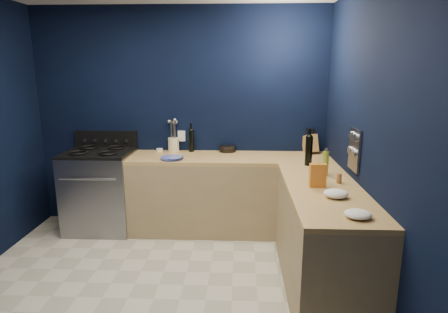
# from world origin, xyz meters

# --- Properties ---
(floor) EXTENTS (3.50, 3.50, 0.02)m
(floor) POSITION_xyz_m (0.00, 0.00, -0.01)
(floor) COLOR #B8B2A0
(floor) RESTS_ON ground
(wall_back) EXTENTS (3.50, 0.02, 2.60)m
(wall_back) POSITION_xyz_m (0.00, 1.76, 1.30)
(wall_back) COLOR black
(wall_back) RESTS_ON ground
(wall_right) EXTENTS (0.02, 3.50, 2.60)m
(wall_right) POSITION_xyz_m (1.76, 0.00, 1.30)
(wall_right) COLOR black
(wall_right) RESTS_ON ground
(wall_front) EXTENTS (3.50, 0.02, 2.60)m
(wall_front) POSITION_xyz_m (0.00, -1.76, 1.30)
(wall_front) COLOR black
(wall_front) RESTS_ON ground
(cab_back) EXTENTS (2.30, 0.63, 0.86)m
(cab_back) POSITION_xyz_m (0.60, 1.44, 0.43)
(cab_back) COLOR #9A835A
(cab_back) RESTS_ON floor
(top_back) EXTENTS (2.30, 0.63, 0.04)m
(top_back) POSITION_xyz_m (0.60, 1.44, 0.88)
(top_back) COLOR olive
(top_back) RESTS_ON cab_back
(cab_right) EXTENTS (0.63, 1.67, 0.86)m
(cab_right) POSITION_xyz_m (1.44, 0.29, 0.43)
(cab_right) COLOR #9A835A
(cab_right) RESTS_ON floor
(top_right) EXTENTS (0.63, 1.67, 0.04)m
(top_right) POSITION_xyz_m (1.44, 0.29, 0.88)
(top_right) COLOR olive
(top_right) RESTS_ON cab_right
(gas_range) EXTENTS (0.76, 0.66, 0.92)m
(gas_range) POSITION_xyz_m (-0.93, 1.42, 0.46)
(gas_range) COLOR gray
(gas_range) RESTS_ON floor
(oven_door) EXTENTS (0.59, 0.02, 0.42)m
(oven_door) POSITION_xyz_m (-0.93, 1.10, 0.45)
(oven_door) COLOR black
(oven_door) RESTS_ON gas_range
(cooktop) EXTENTS (0.76, 0.66, 0.03)m
(cooktop) POSITION_xyz_m (-0.93, 1.42, 0.94)
(cooktop) COLOR black
(cooktop) RESTS_ON gas_range
(backguard) EXTENTS (0.76, 0.06, 0.20)m
(backguard) POSITION_xyz_m (-0.93, 1.72, 1.04)
(backguard) COLOR black
(backguard) RESTS_ON gas_range
(spice_panel) EXTENTS (0.02, 0.28, 0.38)m
(spice_panel) POSITION_xyz_m (1.74, 0.55, 1.18)
(spice_panel) COLOR gray
(spice_panel) RESTS_ON wall_right
(wall_outlet) EXTENTS (0.09, 0.02, 0.13)m
(wall_outlet) POSITION_xyz_m (0.00, 1.74, 1.08)
(wall_outlet) COLOR white
(wall_outlet) RESTS_ON wall_back
(plate_stack) EXTENTS (0.31, 0.31, 0.03)m
(plate_stack) POSITION_xyz_m (-0.04, 1.26, 0.92)
(plate_stack) COLOR #3742A9
(plate_stack) RESTS_ON top_back
(ramekin) EXTENTS (0.09, 0.09, 0.03)m
(ramekin) POSITION_xyz_m (-0.27, 1.69, 0.92)
(ramekin) COLOR white
(ramekin) RESTS_ON top_back
(utensil_crock) EXTENTS (0.15, 0.15, 0.17)m
(utensil_crock) POSITION_xyz_m (-0.09, 1.69, 0.98)
(utensil_crock) COLOR #F8F5C1
(utensil_crock) RESTS_ON top_back
(wine_bottle_back) EXTENTS (0.07, 0.07, 0.26)m
(wine_bottle_back) POSITION_xyz_m (0.13, 1.68, 1.03)
(wine_bottle_back) COLOR black
(wine_bottle_back) RESTS_ON top_back
(lemon_basket) EXTENTS (0.26, 0.26, 0.07)m
(lemon_basket) POSITION_xyz_m (0.57, 1.69, 0.94)
(lemon_basket) COLOR black
(lemon_basket) RESTS_ON top_back
(knife_block) EXTENTS (0.18, 0.27, 0.26)m
(knife_block) POSITION_xyz_m (1.55, 1.68, 1.01)
(knife_block) COLOR olive
(knife_block) RESTS_ON top_back
(wine_bottle_right) EXTENTS (0.09, 0.09, 0.30)m
(wine_bottle_right) POSITION_xyz_m (1.43, 1.07, 1.05)
(wine_bottle_right) COLOR black
(wine_bottle_right) RESTS_ON top_right
(oil_bottle) EXTENTS (0.07, 0.07, 0.23)m
(oil_bottle) POSITION_xyz_m (1.52, 0.70, 1.01)
(oil_bottle) COLOR olive
(oil_bottle) RESTS_ON top_right
(spice_jar_near) EXTENTS (0.04, 0.04, 0.09)m
(spice_jar_near) POSITION_xyz_m (1.47, 0.63, 0.94)
(spice_jar_near) COLOR olive
(spice_jar_near) RESTS_ON top_right
(spice_jar_far) EXTENTS (0.06, 0.06, 0.09)m
(spice_jar_far) POSITION_xyz_m (1.59, 0.44, 0.94)
(spice_jar_far) COLOR olive
(spice_jar_far) RESTS_ON top_right
(crouton_bag) EXTENTS (0.14, 0.07, 0.20)m
(crouton_bag) POSITION_xyz_m (1.37, 0.32, 1.00)
(crouton_bag) COLOR #AF2E1C
(crouton_bag) RESTS_ON top_right
(towel_front) EXTENTS (0.22, 0.20, 0.07)m
(towel_front) POSITION_xyz_m (1.47, 0.05, 0.93)
(towel_front) COLOR white
(towel_front) RESTS_ON top_right
(towel_end) EXTENTS (0.22, 0.21, 0.06)m
(towel_end) POSITION_xyz_m (1.51, -0.36, 0.93)
(towel_end) COLOR white
(towel_end) RESTS_ON top_right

